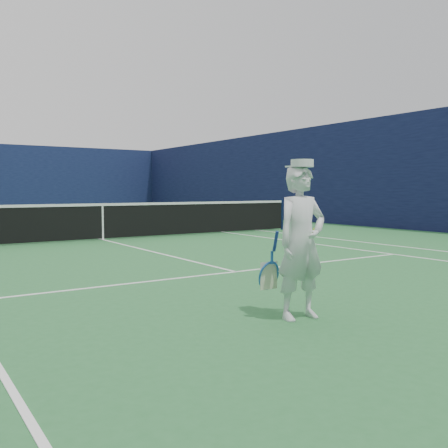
{
  "coord_description": "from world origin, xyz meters",
  "views": [
    {
      "loc": [
        -4.74,
        -13.22,
        1.39
      ],
      "look_at": [
        -1.13,
        -7.76,
        0.93
      ],
      "focal_mm": 40.0,
      "sensor_mm": 36.0,
      "label": 1
    }
  ],
  "objects": [
    {
      "name": "tennis_net",
      "position": [
        0.0,
        0.0,
        0.55
      ],
      "size": [
        12.88,
        0.09,
        1.07
      ],
      "color": "#141E4C",
      "rests_on": "ground"
    },
    {
      "name": "ground",
      "position": [
        0.0,
        0.0,
        0.0
      ],
      "size": [
        80.0,
        80.0,
        0.0
      ],
      "primitive_type": "plane",
      "color": "#276833",
      "rests_on": "ground"
    },
    {
      "name": "tennis_player",
      "position": [
        -1.13,
        -9.26,
        0.83
      ],
      "size": [
        0.76,
        0.49,
        1.71
      ],
      "rotation": [
        0.0,
        0.0,
        -0.06
      ],
      "color": "white",
      "rests_on": "ground"
    },
    {
      "name": "windscreen_fence",
      "position": [
        0.0,
        0.0,
        2.0
      ],
      "size": [
        20.12,
        36.12,
        4.0
      ],
      "color": "#10183D",
      "rests_on": "ground"
    },
    {
      "name": "court_markings",
      "position": [
        0.0,
        0.0,
        0.0
      ],
      "size": [
        11.03,
        23.83,
        0.01
      ],
      "color": "white",
      "rests_on": "ground"
    }
  ]
}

